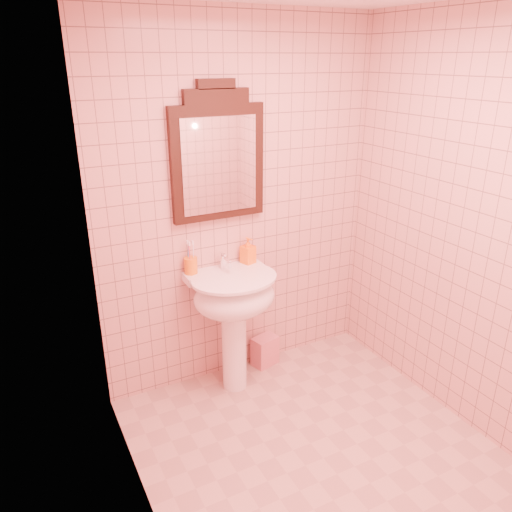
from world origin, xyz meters
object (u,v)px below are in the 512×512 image
pedestal_sink (234,304)px  mirror (218,157)px  towel (265,351)px  toothbrush_cup (191,265)px  soap_dispenser (248,250)px

pedestal_sink → mirror: size_ratio=0.99×
mirror → towel: 1.53m
pedestal_sink → toothbrush_cup: (-0.23, 0.18, 0.26)m
mirror → towel: (0.32, -0.05, -1.50)m
toothbrush_cup → soap_dispenser: (0.42, -0.02, 0.04)m
pedestal_sink → toothbrush_cup: 0.39m
pedestal_sink → towel: size_ratio=3.75×
mirror → towel: mirror is taller
towel → pedestal_sink: bearing=-155.2°
towel → mirror: bearing=170.8°
mirror → soap_dispenser: 0.69m
pedestal_sink → toothbrush_cup: toothbrush_cup is taller
soap_dispenser → pedestal_sink: bearing=-157.6°
pedestal_sink → soap_dispenser: (0.19, 0.17, 0.29)m
pedestal_sink → towel: 0.65m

